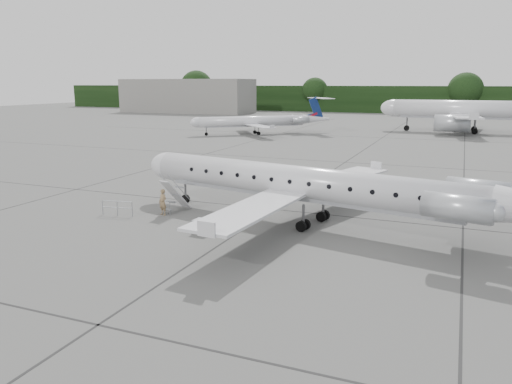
% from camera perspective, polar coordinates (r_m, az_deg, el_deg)
% --- Properties ---
extents(ground, '(320.00, 320.00, 0.00)m').
position_cam_1_polar(ground, '(27.93, 3.76, -6.22)').
color(ground, '#5A5A58').
rests_on(ground, ground).
extents(treeline, '(260.00, 4.00, 8.00)m').
position_cam_1_polar(treeline, '(155.42, 19.58, 9.87)').
color(treeline, black).
rests_on(treeline, ground).
extents(terminal_building, '(40.00, 14.00, 10.00)m').
position_cam_1_polar(terminal_building, '(156.26, -7.87, 10.83)').
color(terminal_building, gray).
rests_on(terminal_building, ground).
extents(main_regional_jet, '(32.70, 26.38, 7.45)m').
position_cam_1_polar(main_regional_jet, '(31.68, 5.06, 2.94)').
color(main_regional_jet, silver).
rests_on(main_regional_jet, ground).
extents(airstair, '(1.28, 2.35, 2.34)m').
position_cam_1_polar(airstair, '(35.52, -9.20, -0.35)').
color(airstair, silver).
rests_on(airstair, ground).
extents(passenger, '(0.75, 0.60, 1.81)m').
position_cam_1_polar(passenger, '(34.70, -10.60, -1.15)').
color(passenger, olive).
rests_on(passenger, ground).
extents(safety_railing, '(2.18, 0.46, 1.00)m').
position_cam_1_polar(safety_railing, '(35.37, -15.57, -1.82)').
color(safety_railing, '#909498').
rests_on(safety_railing, ground).
extents(baggage_cart, '(1.03, 0.85, 0.85)m').
position_cam_1_polar(baggage_cart, '(30.45, -6.12, -3.84)').
color(baggage_cart, black).
rests_on(baggage_cart, ground).
extents(bg_narrowbody, '(32.49, 23.45, 11.63)m').
position_cam_1_polar(bg_narrowbody, '(98.71, 23.00, 9.62)').
color(bg_narrowbody, silver).
rests_on(bg_narrowbody, ground).
extents(bg_regional_left, '(29.87, 28.76, 6.37)m').
position_cam_1_polar(bg_regional_left, '(88.29, -0.48, 8.66)').
color(bg_regional_left, silver).
rests_on(bg_regional_left, ground).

